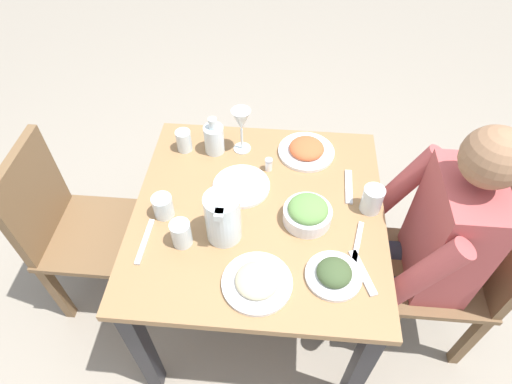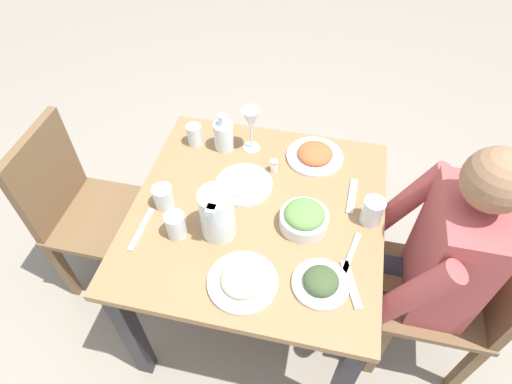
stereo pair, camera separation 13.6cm
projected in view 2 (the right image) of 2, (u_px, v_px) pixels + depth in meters
ground_plane at (257, 302)px, 2.09m from camera, size 8.00×8.00×0.00m
dining_table at (257, 229)px, 1.65m from camera, size 0.91×0.91×0.71m
chair_near at (464, 291)px, 1.60m from camera, size 0.40×0.40×0.86m
chair_far at (80, 206)px, 1.87m from camera, size 0.40×0.40×0.86m
diner_near at (418, 259)px, 1.52m from camera, size 0.48×0.53×1.15m
water_pitcher at (218, 213)px, 1.43m from camera, size 0.16×0.12×0.19m
salad_bowl at (304, 218)px, 1.48m from camera, size 0.17×0.17×0.09m
plate_yoghurt at (244, 184)px, 1.63m from camera, size 0.22×0.22×0.04m
plate_dolmas at (321, 282)px, 1.35m from camera, size 0.18×0.18×0.06m
plate_rice_curry at (315, 155)px, 1.73m from camera, size 0.23×0.23×0.05m
plate_beans at (243, 281)px, 1.35m from camera, size 0.22×0.22×0.04m
water_glass_by_pitcher at (163, 197)px, 1.55m from camera, size 0.07×0.07×0.09m
water_glass_far_right at (195, 135)px, 1.77m from camera, size 0.06×0.06×0.09m
water_glass_far_left at (176, 225)px, 1.45m from camera, size 0.07×0.07×0.10m
water_glass_near_right at (372, 211)px, 1.49m from camera, size 0.08×0.08×0.10m
wine_glass at (251, 121)px, 1.67m from camera, size 0.08×0.08×0.20m
oil_carafe at (224, 137)px, 1.74m from camera, size 0.08×0.08×0.16m
salt_shaker at (274, 166)px, 1.67m from camera, size 0.03×0.03×0.05m
fork_near at (352, 196)px, 1.60m from camera, size 0.17×0.03×0.01m
knife_near at (351, 254)px, 1.43m from camera, size 0.18×0.06×0.01m
fork_far at (351, 284)px, 1.36m from camera, size 0.17×0.08×0.01m
knife_far at (141, 229)px, 1.50m from camera, size 0.19×0.02×0.01m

